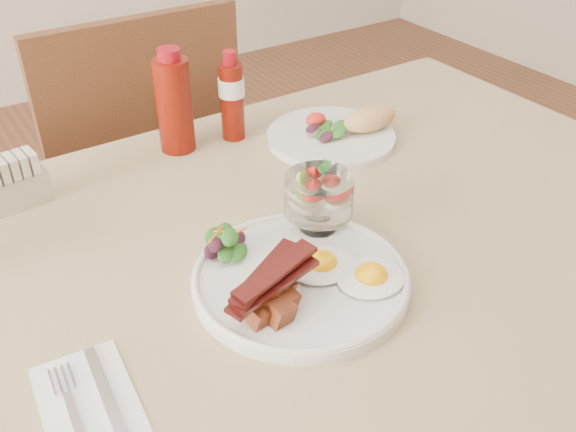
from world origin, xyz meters
The scene contains 12 objects.
table centered at (0.00, 0.00, 0.66)m, with size 1.33×0.88×0.75m.
chair_far centered at (0.00, 0.66, 0.52)m, with size 0.42×0.42×0.93m.
main_plate centered at (-0.05, -0.07, 0.76)m, with size 0.28×0.28×0.02m, color silver.
fried_eggs centered at (0.00, -0.10, 0.77)m, with size 0.15×0.16×0.02m.
bacon_potato_pile centered at (-0.11, -0.11, 0.80)m, with size 0.13×0.09×0.06m.
side_salad centered at (-0.10, 0.02, 0.78)m, with size 0.07×0.06×0.04m.
fruit_cup centered at (0.03, 0.00, 0.82)m, with size 0.10×0.10×0.10m.
second_plate centered at (0.24, 0.22, 0.77)m, with size 0.24×0.23×0.06m.
ketchup_bottle centered at (-0.02, 0.35, 0.84)m, with size 0.07×0.07×0.18m.
hot_sauce_bottle centered at (0.08, 0.34, 0.83)m, with size 0.05×0.05×0.16m.
sugar_caddy centered at (-0.30, 0.32, 0.79)m, with size 0.09×0.06×0.08m.
napkin_cutlery centered at (-0.34, -0.12, 0.75)m, with size 0.11×0.18×0.01m.
Camera 1 is at (-0.41, -0.59, 1.29)m, focal length 40.00 mm.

